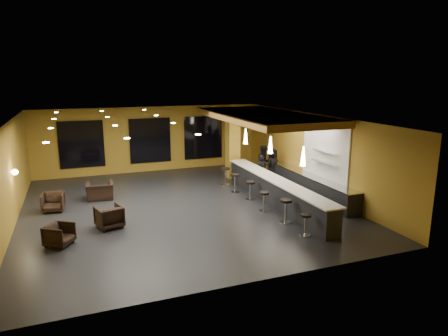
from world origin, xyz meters
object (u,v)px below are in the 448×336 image
object	(u,v)px
staff_c	(272,165)
bar_stool_5	(225,174)
staff_b	(264,164)
bar_stool_0	(306,222)
bar_stool_3	(250,188)
prep_counter	(310,186)
staff_a	(262,170)
bar_stool_2	(264,199)
armchair_a	(59,235)
bar_counter	(275,192)
pendant_0	(303,156)
armchair_b	(109,217)
armchair_d	(100,191)
bar_stool_4	(235,181)
pendant_2	(246,136)
pendant_1	(270,145)
armchair_c	(53,202)
column	(233,144)
bar_stool_1	(286,208)

from	to	relation	value
staff_c	bar_stool_5	xyz separation A→B (m)	(-2.47, 0.05, -0.27)
staff_b	bar_stool_0	bearing A→B (deg)	-106.94
bar_stool_3	prep_counter	bearing A→B (deg)	-6.30
prep_counter	bar_stool_0	bearing A→B (deg)	-124.56
staff_a	bar_stool_2	xyz separation A→B (m)	(-1.49, -3.29, -0.26)
armchair_a	prep_counter	bearing A→B (deg)	-46.34
bar_counter	pendant_0	world-z (taller)	pendant_0
prep_counter	armchair_a	bearing A→B (deg)	-169.83
prep_counter	armchair_a	size ratio (longest dim) A/B	8.07
armchair_b	bar_stool_0	distance (m)	6.64
armchair_d	bar_stool_4	world-z (taller)	bar_stool_4
pendant_2	staff_b	world-z (taller)	pendant_2
staff_a	bar_stool_5	bearing A→B (deg)	149.28
armchair_d	pendant_2	bearing A→B (deg)	-177.57
bar_stool_3	bar_stool_2	bearing A→B (deg)	-93.89
pendant_1	armchair_c	distance (m)	8.82
staff_a	staff_b	size ratio (longest dim) A/B	0.84
armchair_a	armchair_d	distance (m)	4.71
staff_c	armchair_b	xyz separation A→B (m)	(-8.17, -3.65, -0.43)
column	armchair_b	world-z (taller)	column
pendant_0	bar_stool_0	size ratio (longest dim) A/B	0.94
bar_stool_1	pendant_2	bearing A→B (deg)	82.48
armchair_a	bar_stool_0	world-z (taller)	bar_stool_0
bar_counter	prep_counter	world-z (taller)	bar_counter
pendant_0	armchair_a	world-z (taller)	pendant_0
armchair_b	bar_stool_3	xyz separation A→B (m)	(5.83, 1.14, 0.13)
pendant_0	staff_c	size ratio (longest dim) A/B	0.43
armchair_b	bar_stool_0	bearing A→B (deg)	137.39
staff_b	bar_stool_2	xyz separation A→B (m)	(-1.99, -4.03, -0.41)
pendant_1	bar_stool_0	bearing A→B (deg)	-99.74
pendant_1	bar_stool_1	bearing A→B (deg)	-104.58
pendant_0	staff_b	world-z (taller)	pendant_0
column	armchair_d	xyz separation A→B (m)	(-6.64, -1.46, -1.39)
pendant_0	bar_stool_0	world-z (taller)	pendant_0
armchair_b	bar_stool_5	bearing A→B (deg)	-162.50
bar_stool_2	pendant_2	bearing A→B (deg)	77.26
bar_stool_2	staff_c	bearing A→B (deg)	58.75
column	bar_stool_3	bearing A→B (deg)	-100.97
bar_stool_4	armchair_c	bearing A→B (deg)	178.87
bar_stool_0	pendant_2	bearing A→B (deg)	84.05
staff_a	bar_stool_2	world-z (taller)	staff_a
staff_a	armchair_c	xyz separation A→B (m)	(-9.09, -0.41, -0.39)
armchair_a	bar_stool_3	xyz separation A→B (m)	(7.41, 2.12, 0.17)
bar_counter	pendant_2	bearing A→B (deg)	90.00
column	bar_stool_4	world-z (taller)	column
bar_stool_5	armchair_b	bearing A→B (deg)	-147.03
pendant_1	prep_counter	bearing A→B (deg)	0.00
staff_b	staff_c	bearing A→B (deg)	-3.56
armchair_b	bar_stool_4	size ratio (longest dim) A/B	1.00
bar_stool_3	bar_stool_5	bearing A→B (deg)	93.08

